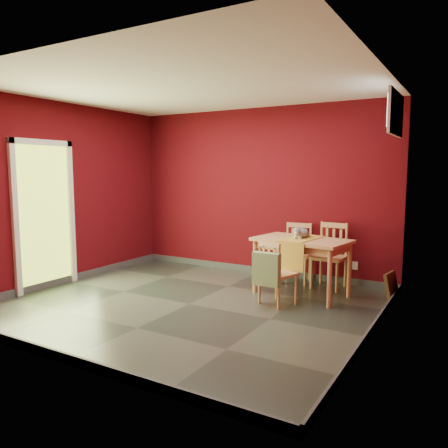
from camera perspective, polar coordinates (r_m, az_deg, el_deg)
The scene contains 13 objects.
ground at distance 5.69m, azimuth -4.53°, elevation -10.37°, with size 4.50×4.50×0.00m, color #2D342D.
room_shell at distance 5.68m, azimuth -4.54°, elevation -9.89°, with size 4.50×4.50×4.50m.
doorway at distance 6.73m, azimuth -22.45°, elevation 1.58°, with size 0.06×1.01×2.13m.
window at distance 5.57m, azimuth 21.48°, elevation 13.26°, with size 0.05×0.90×0.50m.
outlet_plate at distance 6.76m, azimuth 16.75°, elevation -5.23°, with size 0.08×0.01×0.12m, color silver.
dining_table at distance 6.03m, azimuth 10.11°, elevation -2.81°, with size 1.34×0.91×0.78m.
table_runner at distance 5.90m, azimuth 9.70°, elevation -2.63°, with size 0.47×0.80×0.38m.
chair_far_left at distance 6.76m, azimuth 9.49°, elevation -3.65°, with size 0.47×0.47×0.90m.
chair_far_right at distance 6.54m, azimuth 13.69°, elevation -3.93°, with size 0.46×0.46×0.94m.
chair_near at distance 5.58m, azimuth 6.79°, elevation -6.29°, with size 0.49×0.49×0.82m.
tote_bag at distance 5.40m, azimuth 5.56°, elevation -5.87°, with size 0.35×0.20×0.48m.
cat at distance 6.06m, azimuth 10.07°, elevation -0.94°, with size 0.20×0.38×0.19m, color slate, non-canonical shape.
picture_frame at distance 6.25m, azimuth 21.02°, elevation -7.54°, with size 0.17×0.37×0.36m.
Camera 1 is at (3.11, -4.46, 1.69)m, focal length 35.00 mm.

